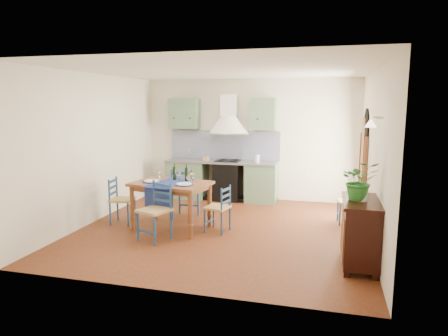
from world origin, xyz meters
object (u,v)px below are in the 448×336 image
Objects in this scene: chair_near at (156,211)px; sideboard at (360,230)px; potted_plant at (359,181)px; dining_table at (171,188)px.

chair_near is 0.92× the size of sideboard.
potted_plant is (3.14, -0.27, 0.71)m from chair_near.
chair_near is 3.19m from sideboard.
sideboard is (3.16, -0.91, -0.24)m from dining_table.
sideboard is 0.70m from potted_plant.
dining_table is 3.30m from sideboard.
potted_plant is at bearing -4.93° from chair_near.
chair_near is (-0.01, -0.64, -0.25)m from dining_table.
dining_table is at bearing 163.66° from potted_plant.
chair_near reaches higher than sideboard.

